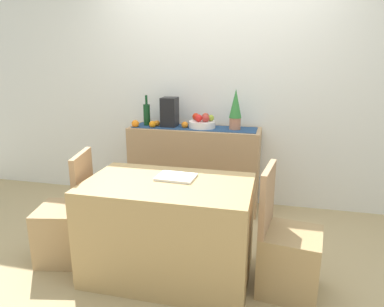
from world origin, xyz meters
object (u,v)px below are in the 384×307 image
at_px(dining_table, 169,229).
at_px(chair_near_window, 67,228).
at_px(coffee_maker, 170,112).
at_px(fruit_bowl, 202,124).
at_px(open_book, 176,177).
at_px(chair_by_corner, 288,256).
at_px(potted_plant, 235,109).
at_px(sideboard_console, 194,168).
at_px(wine_bottle, 147,114).

bearing_deg(dining_table, chair_near_window, 179.78).
relative_size(coffee_maker, chair_near_window, 0.35).
relative_size(fruit_bowl, open_book, 0.99).
xyz_separation_m(chair_near_window, chair_by_corner, (1.73, -0.00, 0.00)).
bearing_deg(open_book, fruit_bowl, 95.56).
height_order(fruit_bowl, potted_plant, potted_plant).
relative_size(coffee_maker, chair_by_corner, 0.35).
height_order(coffee_maker, chair_near_window, coffee_maker).
bearing_deg(coffee_maker, dining_table, -73.68).
distance_m(sideboard_console, open_book, 1.23).
relative_size(dining_table, chair_by_corner, 1.34).
xyz_separation_m(wine_bottle, chair_by_corner, (1.50, -1.28, -0.74)).
relative_size(fruit_bowl, wine_bottle, 0.84).
distance_m(potted_plant, chair_by_corner, 1.62).
height_order(wine_bottle, open_book, wine_bottle).
bearing_deg(potted_plant, chair_by_corner, -67.05).
xyz_separation_m(potted_plant, chair_by_corner, (0.54, -1.28, -0.83)).
bearing_deg(wine_bottle, coffee_maker, -0.00).
relative_size(sideboard_console, chair_near_window, 1.54).
relative_size(sideboard_console, dining_table, 1.15).
height_order(fruit_bowl, chair_near_window, fruit_bowl).
bearing_deg(chair_near_window, potted_plant, 47.16).
bearing_deg(wine_bottle, sideboard_console, -0.00).
bearing_deg(coffee_maker, wine_bottle, 180.00).
xyz_separation_m(wine_bottle, potted_plant, (0.96, 0.00, 0.09)).
distance_m(dining_table, chair_near_window, 0.87).
height_order(sideboard_console, chair_by_corner, chair_by_corner).
xyz_separation_m(fruit_bowl, chair_near_window, (-0.84, -1.28, -0.66)).
bearing_deg(open_book, dining_table, -105.87).
distance_m(sideboard_console, coffee_maker, 0.66).
bearing_deg(coffee_maker, open_book, -70.93).
height_order(coffee_maker, chair_by_corner, coffee_maker).
xyz_separation_m(sideboard_console, chair_near_window, (-0.76, -1.28, -0.18)).
height_order(sideboard_console, wine_bottle, wine_bottle).
height_order(wine_bottle, dining_table, wine_bottle).
height_order(coffee_maker, potted_plant, potted_plant).
distance_m(sideboard_console, chair_by_corner, 1.62).
bearing_deg(dining_table, coffee_maker, 106.32).
bearing_deg(chair_by_corner, wine_bottle, 139.47).
relative_size(open_book, chair_by_corner, 0.31).
relative_size(coffee_maker, dining_table, 0.26).
distance_m(wine_bottle, chair_near_window, 1.50).
height_order(sideboard_console, coffee_maker, coffee_maker).
xyz_separation_m(sideboard_console, coffee_maker, (-0.27, 0.00, 0.60)).
xyz_separation_m(coffee_maker, potted_plant, (0.70, 0.00, 0.06)).
distance_m(chair_near_window, chair_by_corner, 1.73).
distance_m(coffee_maker, chair_near_window, 1.57).
bearing_deg(chair_by_corner, dining_table, -179.85).
bearing_deg(chair_by_corner, open_book, 173.35).
relative_size(sideboard_console, potted_plant, 3.32).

